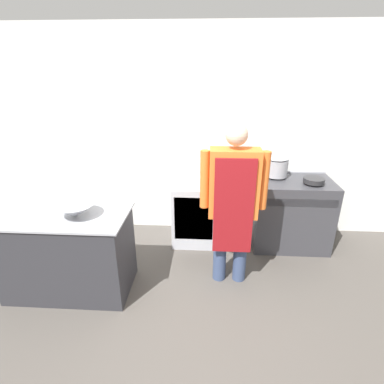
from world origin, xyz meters
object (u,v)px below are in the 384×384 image
Objects in this scene: stove at (290,213)px; stock_pot at (277,166)px; mixing_bowl at (75,211)px; fridge_unit at (195,211)px; saute_pan at (314,180)px; person_cook at (233,198)px.

stove is 3.41× the size of stock_pot.
stock_pot is at bearing 29.22° from mixing_bowl.
stock_pot is (2.10, 1.18, 0.11)m from mixing_bowl.
mixing_bowl reaches higher than stove.
saute_pan is (1.43, -0.15, 0.53)m from fridge_unit.
stock_pot is (0.60, 0.91, 0.06)m from person_cook.
saute_pan is at bearing -29.07° from stock_pot.
fridge_unit is at bearing 173.86° from saute_pan.
person_cook reaches higher than saute_pan.
stove is 1.24m from fridge_unit.
stove is at bearing 24.65° from mixing_bowl.
stock_pot is at bearing 3.99° from fridge_unit.
mixing_bowl is (-1.08, -1.11, 0.52)m from fridge_unit.
person_cook is at bearing -63.10° from fridge_unit.
mixing_bowl is at bearing -159.21° from saute_pan.
stock_pot reaches higher than stove.
mixing_bowl is 1.33× the size of stock_pot.
stove is 0.54m from saute_pan.
saute_pan reaches higher than stove.
person_cook is at bearing -123.50° from stock_pot.
stove is 1.16× the size of fridge_unit.
mixing_bowl reaches higher than fridge_unit.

